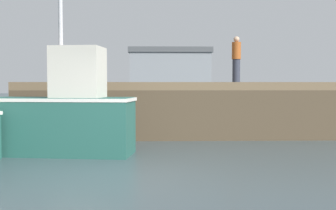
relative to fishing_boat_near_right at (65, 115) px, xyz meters
The scene contains 5 objects.
ground 3.26m from the fishing_boat_near_right, 62.46° to the right, with size 120.00×160.00×0.10m.
pier 6.77m from the fishing_boat_near_right, 46.79° to the left, with size 13.62×6.36×1.79m.
fishing_boat_near_right is the anchor object (origin of this frame).
dockworker 7.90m from the fishing_boat_near_right, 46.81° to the left, with size 0.34×0.34×1.75m.
warehouse 32.14m from the fishing_boat_near_right, 83.56° to the left, with size 7.86×7.14×5.23m.
Camera 1 is at (0.79, -7.57, 1.70)m, focal length 44.99 mm.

